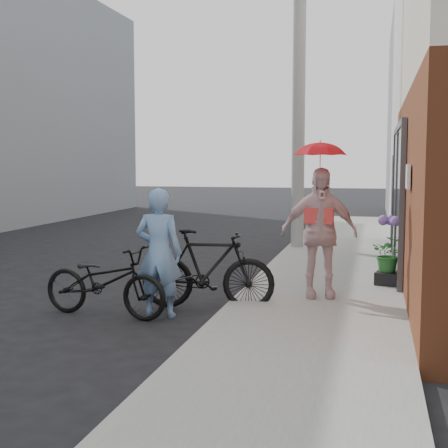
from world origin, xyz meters
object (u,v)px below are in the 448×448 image
at_px(kimono_woman, 319,233).
at_px(planter, 388,278).
at_px(officer, 159,253).
at_px(bike_left, 105,281).
at_px(utility_pole, 299,92).
at_px(bike_right, 208,269).

relative_size(kimono_woman, planter, 4.91).
relative_size(officer, kimono_woman, 0.93).
bearing_deg(bike_left, utility_pole, -6.96).
height_order(bike_right, planter, bike_right).
relative_size(officer, bike_left, 0.95).
bearing_deg(utility_pole, planter, -64.57).
height_order(bike_right, kimono_woman, kimono_woman).
height_order(officer, planter, officer).
xyz_separation_m(bike_left, bike_right, (1.18, 0.74, 0.08)).
height_order(utility_pole, kimono_woman, utility_pole).
bearing_deg(planter, bike_right, -144.63).
bearing_deg(bike_right, kimono_woman, -75.13).
height_order(utility_pole, bike_left, utility_pole).
height_order(officer, bike_right, officer).
height_order(utility_pole, planter, utility_pole).
height_order(bike_left, kimono_woman, kimono_woman).
relative_size(bike_right, planter, 4.96).
bearing_deg(bike_right, officer, 130.73).
bearing_deg(bike_right, planter, -61.81).
height_order(officer, bike_left, officer).
distance_m(bike_left, kimono_woman, 2.99).
bearing_deg(officer, planter, -145.06).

